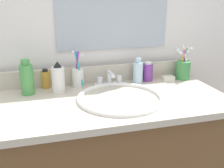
% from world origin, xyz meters
% --- Properties ---
extents(countertop, '(1.10, 0.52, 0.03)m').
position_xyz_m(countertop, '(0.00, 0.00, 0.78)').
color(countertop, beige).
rests_on(countertop, vanity_cabinet).
extents(backsplash, '(1.10, 0.02, 0.09)m').
position_xyz_m(backsplash, '(0.00, 0.25, 0.84)').
color(backsplash, beige).
rests_on(backsplash, countertop).
extents(back_wall, '(2.20, 0.04, 1.30)m').
position_xyz_m(back_wall, '(0.00, 0.31, 0.65)').
color(back_wall, white).
rests_on(back_wall, ground_plane).
extents(sink_basin, '(0.40, 0.40, 0.11)m').
position_xyz_m(sink_basin, '(0.05, -0.01, 0.77)').
color(sink_basin, white).
rests_on(sink_basin, countertop).
extents(faucet, '(0.16, 0.10, 0.08)m').
position_xyz_m(faucet, '(0.05, 0.18, 0.83)').
color(faucet, silver).
rests_on(faucet, countertop).
extents(bottle_toner_green, '(0.06, 0.06, 0.17)m').
position_xyz_m(bottle_toner_green, '(-0.35, 0.16, 0.88)').
color(bottle_toner_green, '#4C9E4C').
rests_on(bottle_toner_green, countertop).
extents(bottle_cream_purple, '(0.05, 0.05, 0.11)m').
position_xyz_m(bottle_cream_purple, '(0.27, 0.21, 0.85)').
color(bottle_cream_purple, '#7A3899').
rests_on(bottle_cream_purple, countertop).
extents(bottle_oil_amber, '(0.04, 0.04, 0.10)m').
position_xyz_m(bottle_oil_amber, '(-0.27, 0.23, 0.84)').
color(bottle_oil_amber, gold).
rests_on(bottle_oil_amber, countertop).
extents(bottle_lotion_white, '(0.06, 0.06, 0.15)m').
position_xyz_m(bottle_lotion_white, '(-0.21, 0.15, 0.87)').
color(bottle_lotion_white, white).
rests_on(bottle_lotion_white, countertop).
extents(bottle_gel_clear, '(0.05, 0.05, 0.14)m').
position_xyz_m(bottle_gel_clear, '(0.21, 0.19, 0.86)').
color(bottle_gel_clear, silver).
rests_on(bottle_gel_clear, countertop).
extents(cup_green, '(0.08, 0.08, 0.19)m').
position_xyz_m(cup_green, '(0.47, 0.18, 0.85)').
color(cup_green, '#3F8C47').
rests_on(cup_green, countertop).
extents(cup_white_ceramic, '(0.06, 0.09, 0.19)m').
position_xyz_m(cup_white_ceramic, '(-0.11, 0.21, 0.85)').
color(cup_white_ceramic, white).
rests_on(cup_white_ceramic, countertop).
extents(soap_bar, '(0.06, 0.04, 0.02)m').
position_xyz_m(soap_bar, '(0.38, 0.18, 0.81)').
color(soap_bar, white).
rests_on(soap_bar, countertop).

